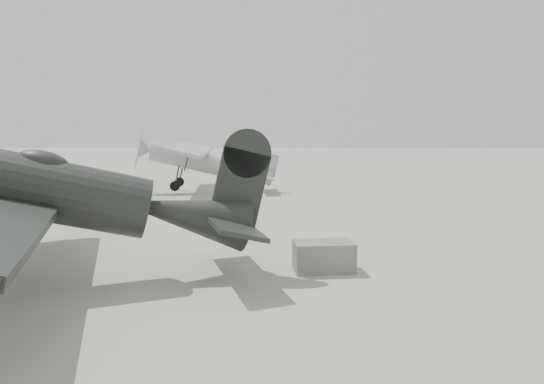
{
  "coord_description": "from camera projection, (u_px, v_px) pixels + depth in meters",
  "views": [
    {
      "loc": [
        0.37,
        -16.26,
        3.96
      ],
      "look_at": [
        -0.31,
        3.46,
        1.5
      ],
      "focal_mm": 35.0,
      "sensor_mm": 36.0,
      "label": 1
    }
  ],
  "objects": [
    {
      "name": "ground",
      "position": [
        278.0,
        253.0,
        16.63
      ],
      "size": [
        160.0,
        160.0,
        0.0
      ],
      "primitive_type": "plane",
      "color": "gray",
      "rests_on": "ground"
    },
    {
      "name": "lowwing_monoplane",
      "position": [
        67.0,
        195.0,
        13.03
      ],
      "size": [
        9.67,
        13.27,
        4.3
      ],
      "rotation": [
        0.0,
        0.24,
        0.31
      ],
      "color": "black",
      "rests_on": "ground"
    },
    {
      "name": "highwing_monoplane",
      "position": [
        202.0,
        158.0,
        31.61
      ],
      "size": [
        8.28,
        11.66,
        3.3
      ],
      "rotation": [
        0.0,
        0.23,
        0.09
      ],
      "color": "#97999C",
      "rests_on": "ground"
    },
    {
      "name": "equipment_block",
      "position": [
        324.0,
        256.0,
        14.55
      ],
      "size": [
        1.74,
        1.22,
        0.81
      ],
      "primitive_type": "cube",
      "rotation": [
        0.0,
        0.0,
        0.14
      ],
      "color": "#605F59",
      "rests_on": "ground"
    }
  ]
}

